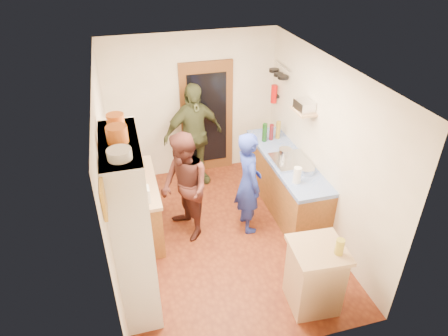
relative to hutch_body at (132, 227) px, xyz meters
name	(u,v)px	position (x,y,z in m)	size (l,w,h in m)	color
floor	(223,236)	(1.30, 0.80, -1.11)	(3.00, 4.00, 0.02)	brown
ceiling	(222,67)	(1.30, 0.80, 1.51)	(3.00, 4.00, 0.02)	silver
wall_back	(193,106)	(1.30, 2.81, 0.20)	(3.00, 0.02, 2.60)	silver
wall_front	(278,267)	(1.30, -1.21, 0.20)	(3.00, 0.02, 2.60)	silver
wall_left	(108,178)	(-0.21, 0.80, 0.20)	(0.02, 4.00, 2.60)	silver
wall_right	(323,148)	(2.81, 0.80, 0.20)	(0.02, 4.00, 2.60)	silver
door_frame	(207,119)	(1.55, 2.77, -0.05)	(0.95, 0.06, 2.10)	brown
door_glass	(208,119)	(1.55, 2.74, -0.05)	(0.70, 0.02, 1.70)	black
hutch_body	(132,227)	(0.00, 0.00, 0.00)	(0.40, 1.20, 2.20)	white
hutch_top_shelf	(119,144)	(0.00, 0.00, 1.08)	(0.40, 1.14, 0.04)	white
plate_stack	(119,154)	(0.00, -0.34, 1.15)	(0.23, 0.23, 0.10)	white
orange_pot_a	(117,134)	(0.00, 0.00, 1.19)	(0.21, 0.21, 0.17)	orange
orange_pot_b	(116,122)	(0.00, 0.32, 1.18)	(0.19, 0.19, 0.17)	orange
left_counter_base	(137,208)	(0.10, 1.25, -0.68)	(0.60, 1.40, 0.85)	#995624
left_counter_top	(134,183)	(0.10, 1.25, -0.23)	(0.64, 1.44, 0.05)	tan
toaster	(140,195)	(0.15, 0.75, -0.10)	(0.27, 0.18, 0.20)	white
kettle	(130,182)	(0.05, 1.12, -0.10)	(0.17, 0.17, 0.19)	white
orange_bowl	(138,170)	(0.18, 1.48, -0.15)	(0.20, 0.20, 0.09)	orange
chopping_board	(132,163)	(0.12, 1.78, -0.19)	(0.30, 0.22, 0.03)	tan
right_counter_base	(285,183)	(2.50, 1.30, -0.68)	(0.60, 2.20, 0.84)	#995624
right_counter_top	(287,160)	(2.50, 1.30, -0.23)	(0.62, 2.22, 0.06)	#0536BC
hob	(290,161)	(2.50, 1.17, -0.18)	(0.55, 0.58, 0.04)	silver
pot_on_hob	(285,153)	(2.45, 1.28, -0.09)	(0.21, 0.21, 0.14)	silver
bottle_a	(265,132)	(2.35, 1.94, -0.04)	(0.08, 0.08, 0.32)	#143F14
bottle_b	(271,132)	(2.48, 1.96, -0.06)	(0.07, 0.07, 0.28)	#591419
bottle_c	(278,130)	(2.61, 1.98, -0.04)	(0.08, 0.08, 0.31)	olive
paper_towel	(297,175)	(2.35, 0.61, -0.08)	(0.11, 0.11, 0.24)	white
mixing_bowl	(307,170)	(2.60, 0.81, -0.15)	(0.23, 0.23, 0.09)	silver
island_base	(314,278)	(2.03, -0.72, -0.67)	(0.55, 0.55, 0.86)	tan
island_top	(319,250)	(2.03, -0.72, -0.22)	(0.62, 0.62, 0.05)	tan
cutting_board	(313,247)	(1.98, -0.66, -0.21)	(0.35, 0.28, 0.02)	white
oil_jar	(340,247)	(2.20, -0.85, -0.09)	(0.10, 0.10, 0.20)	#AD9E2D
pan_rail	(283,66)	(2.76, 2.33, 0.95)	(0.02, 0.02, 0.65)	silver
pan_hang_a	(283,77)	(2.70, 2.15, 0.82)	(0.18, 0.18, 0.05)	black
pan_hang_b	(278,75)	(2.70, 2.35, 0.80)	(0.16, 0.16, 0.05)	black
pan_hang_c	(274,70)	(2.70, 2.55, 0.81)	(0.17, 0.17, 0.05)	black
wall_shelf	(304,111)	(2.67, 1.25, 0.60)	(0.26, 0.42, 0.03)	tan
radio	(304,105)	(2.67, 1.25, 0.69)	(0.22, 0.30, 0.15)	silver
ext_bracket	(277,96)	(2.77, 2.50, 0.35)	(0.06, 0.10, 0.04)	black
fire_extinguisher	(274,94)	(2.71, 2.50, 0.40)	(0.11, 0.11, 0.32)	red
picture_frame	(104,199)	(-0.18, -0.75, 0.95)	(0.03, 0.25, 0.30)	gold
person_hob	(251,183)	(1.76, 0.89, -0.29)	(0.59, 0.39, 1.62)	navy
person_left	(185,186)	(0.81, 1.05, -0.26)	(0.81, 0.63, 1.67)	#431F1A
person_back	(194,136)	(1.23, 2.38, -0.16)	(1.10, 0.46, 1.88)	#373D22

